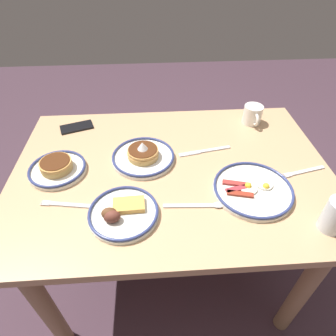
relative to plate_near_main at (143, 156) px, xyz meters
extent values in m
plane|color=#3F2B36|center=(-0.11, 0.06, -0.77)|extent=(6.00, 6.00, 0.00)
cube|color=tan|center=(-0.11, 0.06, -0.04)|extent=(1.22, 0.85, 0.03)
cylinder|color=#9F7C58|center=(-0.62, -0.26, -0.41)|extent=(0.07, 0.07, 0.72)
cylinder|color=#9F7C58|center=(0.40, -0.26, -0.41)|extent=(0.07, 0.07, 0.72)
cylinder|color=#9F7C58|center=(-0.62, 0.39, -0.41)|extent=(0.07, 0.07, 0.72)
cylinder|color=#9F7C58|center=(0.40, 0.39, -0.41)|extent=(0.07, 0.07, 0.72)
cylinder|color=white|center=(0.00, 0.00, -0.01)|extent=(0.25, 0.25, 0.01)
torus|color=navy|center=(0.00, 0.00, 0.00)|extent=(0.25, 0.25, 0.01)
cylinder|color=tan|center=(0.00, 0.00, 0.00)|extent=(0.12, 0.12, 0.01)
cylinder|color=gold|center=(0.00, 0.00, 0.01)|extent=(0.12, 0.12, 0.01)
cylinder|color=#D8984B|center=(0.00, 0.00, 0.02)|extent=(0.12, 0.12, 0.01)
cylinder|color=#4C2814|center=(0.00, 0.00, 0.03)|extent=(0.11, 0.11, 0.00)
cone|color=white|center=(0.00, 0.00, 0.05)|extent=(0.04, 0.04, 0.03)
cylinder|color=silver|center=(-0.38, 0.20, -0.01)|extent=(0.28, 0.28, 0.01)
torus|color=navy|center=(-0.38, 0.20, 0.00)|extent=(0.28, 0.28, 0.01)
cylinder|color=white|center=(-0.43, 0.19, 0.00)|extent=(0.06, 0.06, 0.01)
sphere|color=yellow|center=(-0.43, 0.20, 0.00)|extent=(0.02, 0.02, 0.02)
cylinder|color=white|center=(-0.37, 0.20, 0.00)|extent=(0.06, 0.06, 0.01)
sphere|color=yellow|center=(-0.37, 0.20, 0.00)|extent=(0.02, 0.02, 0.02)
cube|color=maroon|center=(-0.33, 0.18, 0.00)|extent=(0.10, 0.04, 0.01)
cube|color=#9F2D34|center=(-0.33, 0.20, 0.00)|extent=(0.09, 0.04, 0.01)
cube|color=maroon|center=(-0.33, 0.23, 0.00)|extent=(0.09, 0.04, 0.01)
cylinder|color=silver|center=(0.32, 0.05, -0.01)|extent=(0.21, 0.21, 0.01)
torus|color=navy|center=(0.32, 0.05, 0.00)|extent=(0.21, 0.21, 0.01)
cylinder|color=tan|center=(0.32, 0.05, 0.00)|extent=(0.12, 0.12, 0.01)
cylinder|color=tan|center=(0.32, 0.05, 0.01)|extent=(0.12, 0.12, 0.01)
cylinder|color=gold|center=(0.32, 0.05, 0.02)|extent=(0.12, 0.12, 0.01)
cylinder|color=#4C2814|center=(0.32, 0.05, 0.03)|extent=(0.11, 0.11, 0.00)
cylinder|color=silver|center=(0.06, 0.28, -0.01)|extent=(0.23, 0.23, 0.01)
torus|color=navy|center=(0.06, 0.28, 0.00)|extent=(0.23, 0.23, 0.01)
cube|color=gold|center=(0.05, 0.26, 0.00)|extent=(0.11, 0.07, 0.02)
ellipsoid|color=brown|center=(0.10, 0.31, 0.01)|extent=(0.03, 0.03, 0.03)
ellipsoid|color=brown|center=(0.11, 0.30, 0.01)|extent=(0.05, 0.04, 0.04)
ellipsoid|color=brown|center=(0.10, 0.31, 0.01)|extent=(0.05, 0.04, 0.04)
ellipsoid|color=brown|center=(0.10, 0.31, 0.01)|extent=(0.04, 0.03, 0.03)
cylinder|color=white|center=(-0.51, -0.24, 0.02)|extent=(0.09, 0.09, 0.09)
torus|color=white|center=(-0.51, -0.20, 0.02)|extent=(0.01, 0.06, 0.06)
cylinder|color=brown|center=(-0.51, -0.24, 0.05)|extent=(0.07, 0.07, 0.01)
cylinder|color=silver|center=(-0.58, 0.37, 0.04)|extent=(0.07, 0.07, 0.11)
cylinder|color=black|center=(-0.58, 0.37, 0.02)|extent=(0.06, 0.06, 0.08)
cube|color=black|center=(0.31, -0.25, -0.02)|extent=(0.16, 0.11, 0.01)
cube|color=silver|center=(-0.61, 0.12, -0.02)|extent=(0.17, 0.05, 0.01)
cube|color=silver|center=(-0.53, 0.12, -0.02)|extent=(0.03, 0.01, 0.00)
cube|color=silver|center=(-0.54, 0.13, -0.02)|extent=(0.03, 0.01, 0.00)
cube|color=silver|center=(-0.54, 0.14, -0.02)|extent=(0.03, 0.01, 0.00)
cube|color=silver|center=(-0.54, 0.14, -0.02)|extent=(0.03, 0.01, 0.00)
cube|color=silver|center=(0.24, 0.23, -0.02)|extent=(0.20, 0.05, 0.01)
cube|color=silver|center=(0.33, 0.20, -0.02)|extent=(0.03, 0.01, 0.00)
cube|color=silver|center=(0.33, 0.21, -0.02)|extent=(0.03, 0.01, 0.00)
cube|color=silver|center=(0.33, 0.22, -0.02)|extent=(0.03, 0.01, 0.00)
cube|color=silver|center=(0.33, 0.22, -0.02)|extent=(0.03, 0.01, 0.00)
cube|color=silver|center=(-0.27, -0.04, -0.02)|extent=(0.19, 0.05, 0.01)
cube|color=silver|center=(-0.19, -0.02, -0.02)|extent=(0.09, 0.04, 0.00)
cube|color=silver|center=(-0.16, 0.26, -0.02)|extent=(0.20, 0.03, 0.01)
ellipsoid|color=silver|center=(-0.25, 0.26, -0.01)|extent=(0.04, 0.03, 0.01)
camera|label=1|loc=(-0.04, 0.87, 0.71)|focal=30.15mm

